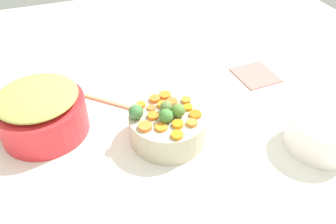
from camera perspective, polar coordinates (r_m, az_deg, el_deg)
The scene contains 26 objects.
tabletop at distance 1.06m, azimuth -1.14°, elevation -4.28°, with size 2.40×2.40×0.02m, color white.
serving_bowl_carrots at distance 1.01m, azimuth 0.00°, elevation -2.47°, with size 0.24×0.24×0.09m, color #BDB294.
metal_pot at distance 1.10m, azimuth -20.80°, elevation -0.74°, with size 0.27×0.27×0.12m, color red.
stuffing_mound at distance 1.05m, azimuth -21.78°, elevation 2.49°, with size 0.24×0.24×0.04m, color #A9A34E.
carrot_slice_0 at distance 1.01m, azimuth -4.69°, elevation 1.23°, with size 0.03×0.03×0.01m, color orange.
carrot_slice_1 at distance 0.91m, azimuth 1.59°, elevation -4.00°, with size 0.03×0.03×0.01m, color orange.
carrot_slice_2 at distance 1.00m, azimuth -2.92°, elevation 0.72°, with size 0.03×0.03×0.01m, color orange.
carrot_slice_3 at distance 0.97m, azimuth -2.57°, elevation -0.63°, with size 0.03×0.03×0.01m, color orange.
carrot_slice_4 at distance 1.02m, azimuth 0.68°, elevation 1.83°, with size 0.03×0.03×0.01m, color orange.
carrot_slice_5 at distance 0.94m, azimuth 1.71°, elevation -2.12°, with size 0.03×0.03×0.01m, color orange.
carrot_slice_6 at distance 1.01m, azimuth -0.96°, elevation 1.27°, with size 0.03×0.03×0.01m, color orange.
carrot_slice_7 at distance 1.03m, azimuth -2.09°, elevation 2.33°, with size 0.03×0.03×0.01m, color orange.
carrot_slice_8 at distance 1.05m, azimuth -0.53°, elevation 2.94°, with size 0.04×0.04×0.01m, color orange.
carrot_slice_9 at distance 1.00m, azimuth 3.47°, elevation 0.79°, with size 0.03×0.03×0.01m, color orange.
carrot_slice_10 at distance 0.93m, azimuth -3.97°, elevation -2.51°, with size 0.04×0.04×0.01m, color orange.
carrot_slice_11 at distance 0.98m, azimuth 4.74°, elevation -0.41°, with size 0.04×0.04×0.01m, color orange.
carrot_slice_12 at distance 0.95m, azimuth 4.16°, elevation -1.88°, with size 0.03×0.03×0.01m, color orange.
carrot_slice_13 at distance 1.03m, azimuth 3.13°, elevation 2.03°, with size 0.03×0.03×0.01m, color orange.
carrot_slice_14 at distance 0.93m, azimuth -1.17°, elevation -2.65°, with size 0.03×0.03×0.01m, color orange.
brussels_sprout_0 at distance 0.96m, azimuth 1.79°, elevation 0.26°, with size 0.04×0.04×0.04m, color #548233.
brussels_sprout_1 at distance 0.96m, azimuth -5.64°, elevation 0.20°, with size 0.04×0.04×0.04m, color #427B3F.
brussels_sprout_2 at distance 0.94m, azimuth -0.14°, elevation -0.62°, with size 0.04×0.04×0.04m, color #448135.
brussels_sprout_3 at distance 0.98m, azimuth -0.29°, elevation 0.82°, with size 0.04×0.04×0.04m, color olive.
wooden_spoon at distance 1.22m, azimuth -13.19°, elevation 2.54°, with size 0.23×0.25×0.01m.
casserole_dish at distance 1.09m, azimuth 25.27°, elevation -3.19°, with size 0.21×0.21×0.10m, color white.
dish_towel at distance 1.36m, azimuth 14.87°, elevation 6.20°, with size 0.16×0.15×0.01m, color #AE746E.
Camera 1 is at (-0.72, 0.23, 0.76)m, focal length 35.30 mm.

